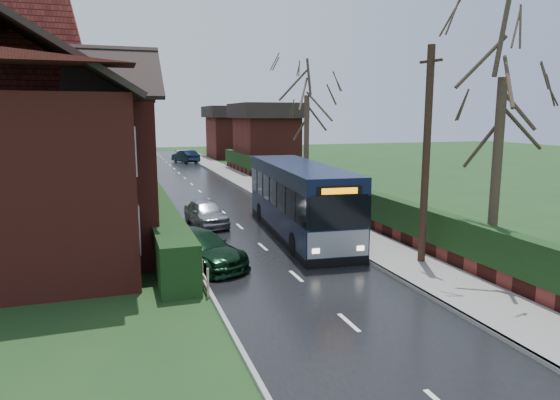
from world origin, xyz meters
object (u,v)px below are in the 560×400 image
object	(u,v)px
brick_house	(30,140)
bus	(299,200)
car_green	(198,248)
bus_stop_sign	(332,192)
telegraph_pole	(426,157)
car_silver	(206,213)

from	to	relation	value
brick_house	bus	distance (m)	11.34
car_green	bus_stop_sign	bearing A→B (deg)	2.73
brick_house	telegraph_pole	distance (m)	15.18
car_silver	brick_house	bearing A→B (deg)	-170.49
car_green	telegraph_pole	xyz separation A→B (m)	(7.70, -2.38, 3.26)
bus	bus_stop_sign	distance (m)	1.87
bus	bus_stop_sign	xyz separation A→B (m)	(1.80, 0.46, 0.21)
bus_stop_sign	telegraph_pole	bearing A→B (deg)	-78.77
car_green	telegraph_pole	world-z (taller)	telegraph_pole
car_silver	telegraph_pole	bearing A→B (deg)	-60.62
car_silver	car_green	world-z (taller)	car_silver
brick_house	telegraph_pole	world-z (taller)	brick_house
car_green	telegraph_pole	distance (m)	8.70
bus	car_green	distance (m)	6.19
brick_house	car_silver	size ratio (longest dim) A/B	3.83
bus	bus_stop_sign	size ratio (longest dim) A/B	3.93
bus	telegraph_pole	bearing A→B (deg)	-60.89
bus_stop_sign	telegraph_pole	world-z (taller)	telegraph_pole
bus_stop_sign	bus	bearing A→B (deg)	-161.92
bus	bus_stop_sign	world-z (taller)	bus
bus	telegraph_pole	world-z (taller)	telegraph_pole
brick_house	telegraph_pole	size ratio (longest dim) A/B	1.89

